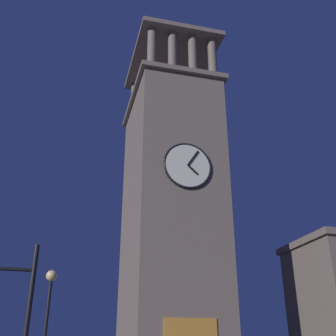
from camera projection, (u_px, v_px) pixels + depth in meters
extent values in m
cube|color=#75665B|center=(171.00, 227.00, 30.83)|extent=(6.19, 8.81, 21.42)
cube|color=#75665B|center=(170.00, 103.00, 35.34)|extent=(6.79, 9.41, 0.40)
cylinder|color=#75665B|center=(212.00, 59.00, 33.42)|extent=(0.70, 0.70, 3.84)
cylinder|color=#75665B|center=(193.00, 56.00, 33.05)|extent=(0.70, 0.70, 3.84)
cylinder|color=#75665B|center=(172.00, 52.00, 32.67)|extent=(0.70, 0.70, 3.84)
cylinder|color=#75665B|center=(152.00, 49.00, 32.30)|extent=(0.70, 0.70, 3.84)
cylinder|color=#75665B|center=(185.00, 109.00, 40.14)|extent=(0.70, 0.70, 3.84)
cylinder|color=#75665B|center=(169.00, 107.00, 39.76)|extent=(0.70, 0.70, 3.84)
cylinder|color=#75665B|center=(152.00, 104.00, 39.39)|extent=(0.70, 0.70, 3.84)
cylinder|color=#75665B|center=(134.00, 102.00, 39.01)|extent=(0.70, 0.70, 3.84)
cube|color=#75665B|center=(170.00, 62.00, 37.09)|extent=(6.79, 9.41, 0.40)
cylinder|color=black|center=(170.00, 51.00, 37.64)|extent=(0.12, 0.12, 2.22)
cylinder|color=silver|center=(187.00, 166.00, 28.14)|extent=(3.23, 0.12, 3.23)
torus|color=black|center=(188.00, 165.00, 28.12)|extent=(3.39, 0.16, 3.39)
cube|color=black|center=(193.00, 170.00, 28.00)|extent=(0.74, 0.06, 0.69)
cube|color=black|center=(193.00, 158.00, 28.38)|extent=(0.86, 0.06, 1.21)
cylinder|color=black|center=(26.00, 333.00, 12.15)|extent=(0.16, 0.16, 5.19)
sphere|color=#F9DB8C|center=(52.00, 276.00, 16.78)|extent=(0.44, 0.44, 0.44)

